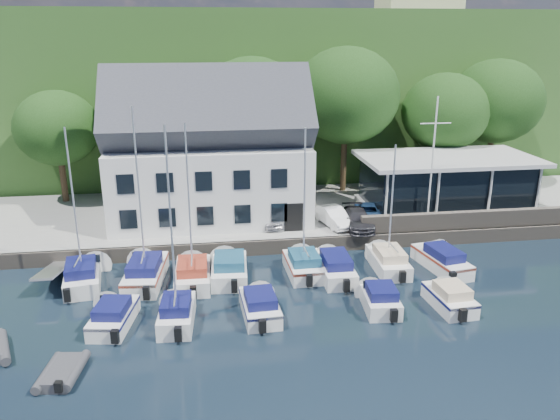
{
  "coord_description": "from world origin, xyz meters",
  "views": [
    {
      "loc": [
        -7.5,
        -22.42,
        14.11
      ],
      "look_at": [
        -2.95,
        9.0,
        3.73
      ],
      "focal_mm": 35.0,
      "sensor_mm": 36.0,
      "label": 1
    }
  ],
  "objects_px": {
    "boat_r1_2": "(189,210)",
    "boat_r1_5": "(335,264)",
    "club_pavilion": "(446,182)",
    "boat_r2_1": "(172,240)",
    "car_silver": "(269,218)",
    "boat_r2_0": "(113,313)",
    "boat_r1_4": "(304,204)",
    "boat_r1_7": "(442,258)",
    "dinghy_1": "(62,370)",
    "harbor_building": "(210,159)",
    "car_white": "(333,216)",
    "boat_r1_0": "(75,210)",
    "car_dgrey": "(358,219)",
    "flagpole": "(432,163)",
    "boat_r1_1": "(140,205)",
    "boat_r1_6": "(392,202)",
    "boat_r2_4": "(450,296)",
    "boat_r2_2": "(260,303)",
    "boat_r2_3": "(380,297)",
    "car_blue": "(368,212)",
    "boat_r1_3": "(229,266)"
  },
  "relations": [
    {
      "from": "boat_r1_3",
      "to": "club_pavilion",
      "type": "bearing_deg",
      "value": 29.74
    },
    {
      "from": "boat_r1_4",
      "to": "boat_r1_7",
      "type": "distance_m",
      "value": 9.43
    },
    {
      "from": "car_white",
      "to": "boat_r2_1",
      "type": "bearing_deg",
      "value": -149.15
    },
    {
      "from": "harbor_building",
      "to": "boat_r1_6",
      "type": "height_order",
      "value": "harbor_building"
    },
    {
      "from": "boat_r1_5",
      "to": "boat_r2_2",
      "type": "distance_m",
      "value": 6.56
    },
    {
      "from": "boat_r1_3",
      "to": "boat_r1_5",
      "type": "height_order",
      "value": "boat_r1_3"
    },
    {
      "from": "car_dgrey",
      "to": "boat_r2_0",
      "type": "distance_m",
      "value": 18.13
    },
    {
      "from": "boat_r1_2",
      "to": "boat_r1_5",
      "type": "height_order",
      "value": "boat_r1_2"
    },
    {
      "from": "harbor_building",
      "to": "dinghy_1",
      "type": "relative_size",
      "value": 5.19
    },
    {
      "from": "car_blue",
      "to": "boat_r1_0",
      "type": "xyz_separation_m",
      "value": [
        -19.0,
        -6.01,
        3.02
      ]
    },
    {
      "from": "club_pavilion",
      "to": "boat_r1_6",
      "type": "height_order",
      "value": "boat_r1_6"
    },
    {
      "from": "boat_r2_2",
      "to": "boat_r2_3",
      "type": "bearing_deg",
      "value": -4.23
    },
    {
      "from": "club_pavilion",
      "to": "boat_r1_4",
      "type": "height_order",
      "value": "boat_r1_4"
    },
    {
      "from": "car_dgrey",
      "to": "boat_r1_7",
      "type": "xyz_separation_m",
      "value": [
        3.89,
        -5.39,
        -0.88
      ]
    },
    {
      "from": "car_blue",
      "to": "boat_r1_4",
      "type": "distance_m",
      "value": 9.15
    },
    {
      "from": "harbor_building",
      "to": "club_pavilion",
      "type": "xyz_separation_m",
      "value": [
        18.0,
        -0.5,
        -2.3
      ]
    },
    {
      "from": "boat_r1_7",
      "to": "dinghy_1",
      "type": "relative_size",
      "value": 2.37
    },
    {
      "from": "boat_r1_2",
      "to": "boat_r2_0",
      "type": "relative_size",
      "value": 1.74
    },
    {
      "from": "boat_r1_0",
      "to": "boat_r1_7",
      "type": "distance_m",
      "value": 22.05
    },
    {
      "from": "boat_r1_6",
      "to": "boat_r2_4",
      "type": "xyz_separation_m",
      "value": [
        1.62,
        -5.3,
        -3.66
      ]
    },
    {
      "from": "boat_r2_0",
      "to": "harbor_building",
      "type": "bearing_deg",
      "value": 78.44
    },
    {
      "from": "car_silver",
      "to": "boat_r1_1",
      "type": "distance_m",
      "value": 10.59
    },
    {
      "from": "boat_r2_4",
      "to": "dinghy_1",
      "type": "distance_m",
      "value": 19.46
    },
    {
      "from": "boat_r1_7",
      "to": "boat_r2_0",
      "type": "xyz_separation_m",
      "value": [
        -19.23,
        -4.21,
        -0.07
      ]
    },
    {
      "from": "car_white",
      "to": "flagpole",
      "type": "xyz_separation_m",
      "value": [
        6.68,
        -0.81,
        3.87
      ]
    },
    {
      "from": "car_silver",
      "to": "boat_r1_0",
      "type": "distance_m",
      "value": 13.45
    },
    {
      "from": "club_pavilion",
      "to": "boat_r2_1",
      "type": "relative_size",
      "value": 1.45
    },
    {
      "from": "boat_r1_1",
      "to": "boat_r1_6",
      "type": "relative_size",
      "value": 1.1
    },
    {
      "from": "car_white",
      "to": "boat_r2_0",
      "type": "bearing_deg",
      "value": -157.17
    },
    {
      "from": "car_silver",
      "to": "boat_r1_7",
      "type": "height_order",
      "value": "car_silver"
    },
    {
      "from": "car_white",
      "to": "boat_r1_7",
      "type": "distance_m",
      "value": 8.28
    },
    {
      "from": "boat_r2_2",
      "to": "boat_r2_1",
      "type": "bearing_deg",
      "value": -179.28
    },
    {
      "from": "car_silver",
      "to": "boat_r2_0",
      "type": "xyz_separation_m",
      "value": [
        -9.23,
        -10.95,
        -0.89
      ]
    },
    {
      "from": "car_white",
      "to": "boat_r2_4",
      "type": "relative_size",
      "value": 0.83
    },
    {
      "from": "flagpole",
      "to": "boat_r1_7",
      "type": "distance_m",
      "value": 7.28
    },
    {
      "from": "car_silver",
      "to": "boat_r2_3",
      "type": "relative_size",
      "value": 0.72
    },
    {
      "from": "car_white",
      "to": "boat_r1_0",
      "type": "distance_m",
      "value": 17.36
    },
    {
      "from": "harbor_building",
      "to": "boat_r2_0",
      "type": "xyz_separation_m",
      "value": [
        -5.28,
        -13.6,
        -4.67
      ]
    },
    {
      "from": "car_silver",
      "to": "boat_r1_0",
      "type": "xyz_separation_m",
      "value": [
        -11.69,
        -5.92,
        3.07
      ]
    },
    {
      "from": "harbor_building",
      "to": "boat_r1_2",
      "type": "distance_m",
      "value": 9.38
    },
    {
      "from": "boat_r1_0",
      "to": "boat_r2_4",
      "type": "xyz_separation_m",
      "value": [
        20.0,
        -5.66,
        -3.94
      ]
    },
    {
      "from": "boat_r1_1",
      "to": "boat_r2_3",
      "type": "bearing_deg",
      "value": -16.05
    },
    {
      "from": "boat_r1_2",
      "to": "boat_r2_1",
      "type": "xyz_separation_m",
      "value": [
        -0.77,
        -4.62,
        0.03
      ]
    },
    {
      "from": "dinghy_1",
      "to": "car_silver",
      "type": "bearing_deg",
      "value": 61.91
    },
    {
      "from": "boat_r1_2",
      "to": "boat_r1_5",
      "type": "relative_size",
      "value": 1.34
    },
    {
      "from": "car_dgrey",
      "to": "boat_r1_0",
      "type": "distance_m",
      "value": 18.62
    },
    {
      "from": "club_pavilion",
      "to": "boat_r1_6",
      "type": "xyz_separation_m",
      "value": [
        -7.35,
        -8.42,
        1.31
      ]
    },
    {
      "from": "boat_r1_6",
      "to": "boat_r2_4",
      "type": "relative_size",
      "value": 1.84
    },
    {
      "from": "boat_r1_2",
      "to": "boat_r2_4",
      "type": "distance_m",
      "value": 15.02
    },
    {
      "from": "boat_r1_1",
      "to": "boat_r2_2",
      "type": "height_order",
      "value": "boat_r1_1"
    }
  ]
}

